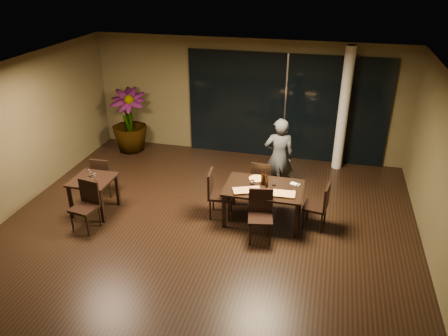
{
  "coord_description": "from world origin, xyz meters",
  "views": [
    {
      "loc": [
        2.05,
        -6.59,
        4.78
      ],
      "look_at": [
        0.2,
        0.83,
        1.05
      ],
      "focal_mm": 35.0,
      "sensor_mm": 36.0,
      "label": 1
    }
  ],
  "objects_px": {
    "side_table": "(93,184)",
    "chair_side_far": "(103,175)",
    "chair_main_near": "(260,212)",
    "chair_side_near": "(87,203)",
    "bottle_a": "(263,178)",
    "bottle_b": "(267,181)",
    "diner": "(279,157)",
    "potted_plant": "(129,121)",
    "chair_main_right": "(320,204)",
    "bottle_c": "(266,178)",
    "chair_main_far": "(262,179)",
    "chair_main_left": "(216,191)",
    "main_table": "(264,190)"
  },
  "relations": [
    {
      "from": "chair_main_left",
      "to": "chair_side_far",
      "type": "height_order",
      "value": "chair_main_left"
    },
    {
      "from": "chair_main_left",
      "to": "bottle_b",
      "type": "bearing_deg",
      "value": -91.93
    },
    {
      "from": "chair_main_near",
      "to": "chair_side_near",
      "type": "distance_m",
      "value": 3.31
    },
    {
      "from": "chair_main_far",
      "to": "potted_plant",
      "type": "distance_m",
      "value": 4.32
    },
    {
      "from": "diner",
      "to": "bottle_c",
      "type": "distance_m",
      "value": 1.1
    },
    {
      "from": "potted_plant",
      "to": "chair_main_right",
      "type": "bearing_deg",
      "value": -26.77
    },
    {
      "from": "chair_main_right",
      "to": "bottle_c",
      "type": "relative_size",
      "value": 3.16
    },
    {
      "from": "chair_main_left",
      "to": "diner",
      "type": "distance_m",
      "value": 1.66
    },
    {
      "from": "main_table",
      "to": "chair_side_near",
      "type": "distance_m",
      "value": 3.41
    },
    {
      "from": "bottle_b",
      "to": "diner",
      "type": "bearing_deg",
      "value": 86.16
    },
    {
      "from": "chair_side_near",
      "to": "bottle_b",
      "type": "bearing_deg",
      "value": 27.11
    },
    {
      "from": "chair_main_left",
      "to": "bottle_b",
      "type": "xyz_separation_m",
      "value": [
        0.99,
        0.07,
        0.33
      ]
    },
    {
      "from": "chair_side_far",
      "to": "chair_side_near",
      "type": "distance_m",
      "value": 1.25
    },
    {
      "from": "chair_main_far",
      "to": "bottle_a",
      "type": "bearing_deg",
      "value": 102.99
    },
    {
      "from": "chair_side_near",
      "to": "diner",
      "type": "bearing_deg",
      "value": 42.7
    },
    {
      "from": "chair_main_left",
      "to": "chair_side_near",
      "type": "relative_size",
      "value": 1.03
    },
    {
      "from": "side_table",
      "to": "bottle_b",
      "type": "distance_m",
      "value": 3.5
    },
    {
      "from": "chair_main_near",
      "to": "chair_main_left",
      "type": "relative_size",
      "value": 0.97
    },
    {
      "from": "chair_side_near",
      "to": "bottle_c",
      "type": "bearing_deg",
      "value": 28.42
    },
    {
      "from": "chair_main_left",
      "to": "potted_plant",
      "type": "xyz_separation_m",
      "value": [
        -3.11,
        2.65,
        0.29
      ]
    },
    {
      "from": "chair_side_far",
      "to": "chair_main_near",
      "type": "bearing_deg",
      "value": 166.6
    },
    {
      "from": "chair_main_near",
      "to": "bottle_a",
      "type": "relative_size",
      "value": 3.11
    },
    {
      "from": "chair_main_far",
      "to": "chair_side_near",
      "type": "relative_size",
      "value": 0.97
    },
    {
      "from": "chair_side_far",
      "to": "bottle_a",
      "type": "bearing_deg",
      "value": 177.17
    },
    {
      "from": "bottle_b",
      "to": "chair_main_near",
      "type": "bearing_deg",
      "value": -90.96
    },
    {
      "from": "chair_main_right",
      "to": "main_table",
      "type": "bearing_deg",
      "value": -80.8
    },
    {
      "from": "potted_plant",
      "to": "bottle_a",
      "type": "bearing_deg",
      "value": -32.12
    },
    {
      "from": "chair_side_far",
      "to": "bottle_c",
      "type": "height_order",
      "value": "bottle_c"
    },
    {
      "from": "chair_main_right",
      "to": "chair_side_near",
      "type": "bearing_deg",
      "value": -67.58
    },
    {
      "from": "chair_main_left",
      "to": "diner",
      "type": "xyz_separation_m",
      "value": [
        1.07,
        1.23,
        0.32
      ]
    },
    {
      "from": "chair_main_near",
      "to": "bottle_c",
      "type": "xyz_separation_m",
      "value": [
        -0.02,
        0.67,
        0.36
      ]
    },
    {
      "from": "chair_main_near",
      "to": "bottle_b",
      "type": "relative_size",
      "value": 3.76
    },
    {
      "from": "chair_main_right",
      "to": "bottle_c",
      "type": "xyz_separation_m",
      "value": [
        -1.07,
        0.07,
        0.38
      ]
    },
    {
      "from": "chair_side_near",
      "to": "diner",
      "type": "height_order",
      "value": "diner"
    },
    {
      "from": "side_table",
      "to": "chair_main_near",
      "type": "bearing_deg",
      "value": -1.44
    },
    {
      "from": "bottle_a",
      "to": "bottle_b",
      "type": "bearing_deg",
      "value": -39.03
    },
    {
      "from": "chair_main_right",
      "to": "potted_plant",
      "type": "distance_m",
      "value": 5.76
    },
    {
      "from": "main_table",
      "to": "chair_main_near",
      "type": "distance_m",
      "value": 0.6
    },
    {
      "from": "chair_main_left",
      "to": "chair_side_far",
      "type": "xyz_separation_m",
      "value": [
        -2.61,
        0.21,
        -0.05
      ]
    },
    {
      "from": "chair_main_far",
      "to": "bottle_a",
      "type": "relative_size",
      "value": 3.03
    },
    {
      "from": "side_table",
      "to": "chair_main_left",
      "type": "relative_size",
      "value": 0.81
    },
    {
      "from": "side_table",
      "to": "chair_side_far",
      "type": "distance_m",
      "value": 0.69
    },
    {
      "from": "chair_main_left",
      "to": "chair_side_far",
      "type": "distance_m",
      "value": 2.62
    },
    {
      "from": "potted_plant",
      "to": "chair_main_far",
      "type": "bearing_deg",
      "value": -25.5
    },
    {
      "from": "main_table",
      "to": "diner",
      "type": "bearing_deg",
      "value": 83.79
    },
    {
      "from": "chair_side_near",
      "to": "bottle_b",
      "type": "distance_m",
      "value": 3.48
    },
    {
      "from": "diner",
      "to": "chair_main_right",
      "type": "bearing_deg",
      "value": 118.31
    },
    {
      "from": "chair_main_far",
      "to": "bottle_c",
      "type": "bearing_deg",
      "value": 108.04
    },
    {
      "from": "chair_main_near",
      "to": "bottle_b",
      "type": "bearing_deg",
      "value": 78.55
    },
    {
      "from": "potted_plant",
      "to": "bottle_a",
      "type": "xyz_separation_m",
      "value": [
        4.0,
        -2.51,
        0.06
      ]
    }
  ]
}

